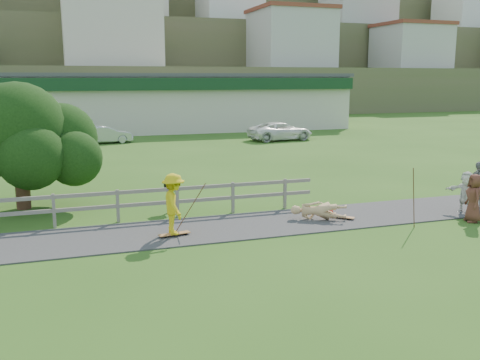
{
  "coord_description": "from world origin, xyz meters",
  "views": [
    {
      "loc": [
        -5.65,
        -14.26,
        4.73
      ],
      "look_at": [
        -0.17,
        2.0,
        1.43
      ],
      "focal_mm": 40.0,
      "sensor_mm": 36.0,
      "label": 1
    }
  ],
  "objects_px": {
    "spectator_c": "(474,198)",
    "skater_fallen": "(318,211)",
    "car_white": "(280,131)",
    "tree": "(20,161)",
    "skater_rider": "(174,207)",
    "spectator_d": "(466,193)",
    "car_silver": "(105,135)",
    "bbq": "(172,198)",
    "spectator_b": "(478,186)"
  },
  "relations": [
    {
      "from": "spectator_b",
      "to": "spectator_d",
      "type": "height_order",
      "value": "spectator_b"
    },
    {
      "from": "spectator_b",
      "to": "spectator_c",
      "type": "distance_m",
      "value": 1.7
    },
    {
      "from": "spectator_b",
      "to": "bbq",
      "type": "xyz_separation_m",
      "value": [
        -10.42,
        3.42,
        -0.4
      ]
    },
    {
      "from": "skater_rider",
      "to": "tree",
      "type": "bearing_deg",
      "value": 38.92
    },
    {
      "from": "skater_rider",
      "to": "tree",
      "type": "height_order",
      "value": "tree"
    },
    {
      "from": "skater_fallen",
      "to": "car_silver",
      "type": "relative_size",
      "value": 0.48
    },
    {
      "from": "spectator_d",
      "to": "bbq",
      "type": "xyz_separation_m",
      "value": [
        -9.71,
        3.65,
        -0.26
      ]
    },
    {
      "from": "skater_fallen",
      "to": "car_white",
      "type": "bearing_deg",
      "value": 7.85
    },
    {
      "from": "spectator_b",
      "to": "spectator_c",
      "type": "height_order",
      "value": "spectator_b"
    },
    {
      "from": "skater_fallen",
      "to": "car_silver",
      "type": "xyz_separation_m",
      "value": [
        -4.97,
        24.32,
        0.3
      ]
    },
    {
      "from": "skater_fallen",
      "to": "tree",
      "type": "relative_size",
      "value": 0.33
    },
    {
      "from": "car_silver",
      "to": "tree",
      "type": "relative_size",
      "value": 0.69
    },
    {
      "from": "skater_fallen",
      "to": "car_silver",
      "type": "bearing_deg",
      "value": 39.14
    },
    {
      "from": "spectator_c",
      "to": "car_silver",
      "type": "height_order",
      "value": "spectator_c"
    },
    {
      "from": "bbq",
      "to": "car_silver",
      "type": "bearing_deg",
      "value": 81.26
    },
    {
      "from": "spectator_b",
      "to": "car_silver",
      "type": "relative_size",
      "value": 0.47
    },
    {
      "from": "skater_fallen",
      "to": "car_white",
      "type": "relative_size",
      "value": 0.37
    },
    {
      "from": "skater_rider",
      "to": "tree",
      "type": "distance_m",
      "value": 6.99
    },
    {
      "from": "skater_fallen",
      "to": "spectator_c",
      "type": "distance_m",
      "value": 5.13
    },
    {
      "from": "spectator_b",
      "to": "bbq",
      "type": "height_order",
      "value": "spectator_b"
    },
    {
      "from": "spectator_b",
      "to": "car_silver",
      "type": "distance_m",
      "value": 27.23
    },
    {
      "from": "spectator_c",
      "to": "spectator_b",
      "type": "bearing_deg",
      "value": 153.11
    },
    {
      "from": "spectator_c",
      "to": "skater_fallen",
      "type": "bearing_deg",
      "value": -90.72
    },
    {
      "from": "spectator_c",
      "to": "spectator_d",
      "type": "xyz_separation_m",
      "value": [
        0.52,
        0.95,
        -0.05
      ]
    },
    {
      "from": "skater_rider",
      "to": "car_white",
      "type": "xyz_separation_m",
      "value": [
        12.88,
        22.34,
        -0.23
      ]
    },
    {
      "from": "skater_rider",
      "to": "spectator_b",
      "type": "xyz_separation_m",
      "value": [
        11.0,
        -0.27,
        -0.02
      ]
    },
    {
      "from": "car_white",
      "to": "tree",
      "type": "distance_m",
      "value": 24.38
    },
    {
      "from": "bbq",
      "to": "skater_rider",
      "type": "bearing_deg",
      "value": -110.64
    },
    {
      "from": "skater_fallen",
      "to": "car_silver",
      "type": "height_order",
      "value": "car_silver"
    },
    {
      "from": "car_white",
      "to": "skater_rider",
      "type": "bearing_deg",
      "value": 143.63
    },
    {
      "from": "skater_rider",
      "to": "spectator_d",
      "type": "height_order",
      "value": "skater_rider"
    },
    {
      "from": "skater_rider",
      "to": "spectator_c",
      "type": "distance_m",
      "value": 9.87
    },
    {
      "from": "spectator_b",
      "to": "car_silver",
      "type": "bearing_deg",
      "value": -159.14
    },
    {
      "from": "car_silver",
      "to": "bbq",
      "type": "relative_size",
      "value": 3.82
    },
    {
      "from": "spectator_c",
      "to": "car_white",
      "type": "relative_size",
      "value": 0.32
    },
    {
      "from": "skater_fallen",
      "to": "spectator_b",
      "type": "xyz_separation_m",
      "value": [
        6.03,
        -0.59,
        0.57
      ]
    },
    {
      "from": "skater_rider",
      "to": "car_white",
      "type": "distance_m",
      "value": 25.79
    },
    {
      "from": "car_silver",
      "to": "bbq",
      "type": "xyz_separation_m",
      "value": [
        0.58,
        -21.49,
        -0.13
      ]
    },
    {
      "from": "car_silver",
      "to": "spectator_c",
      "type": "bearing_deg",
      "value": -168.17
    },
    {
      "from": "car_white",
      "to": "bbq",
      "type": "xyz_separation_m",
      "value": [
        -12.3,
        -19.2,
        -0.19
      ]
    },
    {
      "from": "spectator_d",
      "to": "car_white",
      "type": "relative_size",
      "value": 0.3
    },
    {
      "from": "car_white",
      "to": "tree",
      "type": "xyz_separation_m",
      "value": [
        -17.38,
        -17.06,
        1.08
      ]
    },
    {
      "from": "skater_rider",
      "to": "tree",
      "type": "relative_size",
      "value": 0.33
    },
    {
      "from": "tree",
      "to": "car_silver",
      "type": "bearing_deg",
      "value": 76.9
    },
    {
      "from": "spectator_c",
      "to": "tree",
      "type": "xyz_separation_m",
      "value": [
        -14.27,
        6.73,
        0.97
      ]
    },
    {
      "from": "tree",
      "to": "spectator_c",
      "type": "bearing_deg",
      "value": -25.26
    },
    {
      "from": "spectator_c",
      "to": "bbq",
      "type": "relative_size",
      "value": 1.61
    },
    {
      "from": "spectator_c",
      "to": "car_silver",
      "type": "relative_size",
      "value": 0.42
    },
    {
      "from": "tree",
      "to": "skater_fallen",
      "type": "bearing_deg",
      "value": -27.69
    },
    {
      "from": "bbq",
      "to": "spectator_d",
      "type": "bearing_deg",
      "value": -30.87
    }
  ]
}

